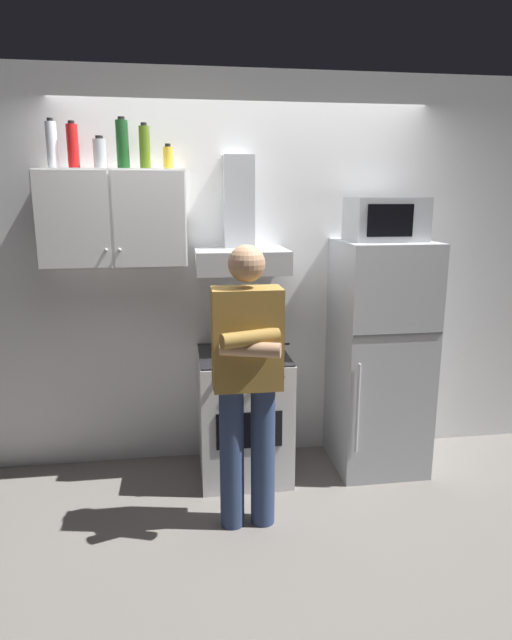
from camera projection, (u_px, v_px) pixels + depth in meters
name	position (u px, v px, depth m)	size (l,w,h in m)	color
ground_plane	(256.00, 490.00, 3.51)	(7.00, 7.00, 0.00)	slate
back_wall_tiled	(244.00, 274.00, 3.78)	(4.80, 0.10, 2.70)	white
upper_cabinet	(114.00, 219.00, 3.36)	(0.90, 0.37, 0.60)	silver
stove_oven	(244.00, 414.00, 3.65)	(0.60, 0.62, 0.87)	white
range_hood	(240.00, 241.00, 3.50)	(0.60, 0.44, 0.75)	#B7BABF
refrigerator	(379.00, 357.00, 3.69)	(0.60, 0.62, 1.60)	silver
microwave	(385.00, 219.00, 3.50)	(0.48, 0.37, 0.28)	#B7BABF
person_standing	(247.00, 379.00, 2.95)	(0.38, 0.33, 1.64)	navy
cooking_pot	(265.00, 350.00, 3.44)	(0.31, 0.21, 0.09)	#B7BABF
bottle_canister_steel	(100.00, 154.00, 3.26)	(0.08, 0.08, 0.20)	#B2B5BA
bottle_olive_oil	(145.00, 147.00, 3.29)	(0.07, 0.07, 0.28)	#4C6B19
bottle_wine_green	(123.00, 144.00, 3.27)	(0.08, 0.08, 0.31)	#19471E
bottle_vodka_clear	(52.00, 145.00, 3.23)	(0.07, 0.07, 0.30)	silver
bottle_soda_red	(73.00, 146.00, 3.24)	(0.07, 0.07, 0.28)	red
bottle_spice_jar	(168.00, 158.00, 3.36)	(0.06, 0.06, 0.16)	gold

